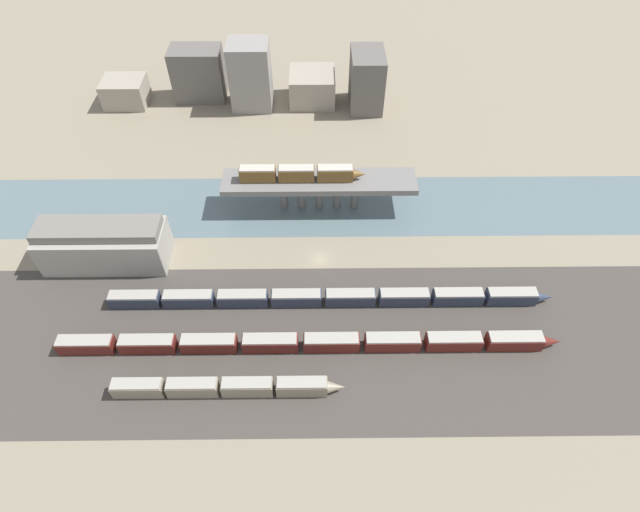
% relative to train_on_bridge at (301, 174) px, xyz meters
% --- Properties ---
extents(ground_plane, '(400.00, 400.00, 0.00)m').
position_rel_train_on_bridge_xyz_m(ground_plane, '(4.81, -19.54, -11.30)').
color(ground_plane, gray).
extents(railbed_yard, '(280.00, 42.00, 0.01)m').
position_rel_train_on_bridge_xyz_m(railbed_yard, '(4.81, -43.54, -11.29)').
color(railbed_yard, '#423D38').
rests_on(railbed_yard, ground).
extents(river_water, '(320.00, 23.79, 0.01)m').
position_rel_train_on_bridge_xyz_m(river_water, '(4.81, -0.00, -11.29)').
color(river_water, slate).
rests_on(river_water, ground).
extents(bridge, '(50.88, 9.60, 9.35)m').
position_rel_train_on_bridge_xyz_m(bridge, '(4.81, -0.00, -3.60)').
color(bridge, slate).
rests_on(bridge, ground).
extents(train_on_bridge, '(32.45, 2.98, 3.98)m').
position_rel_train_on_bridge_xyz_m(train_on_bridge, '(0.00, 0.00, 0.00)').
color(train_on_bridge, brown).
rests_on(train_on_bridge, bridge).
extents(train_yard_near, '(46.22, 2.81, 4.01)m').
position_rel_train_on_bridge_xyz_m(train_yard_near, '(-14.26, -54.87, -9.33)').
color(train_yard_near, gray).
rests_on(train_yard_near, ground).
extents(train_yard_mid, '(106.93, 3.10, 3.77)m').
position_rel_train_on_bridge_xyz_m(train_yard_mid, '(2.03, -44.72, -9.44)').
color(train_yard_mid, '#5B1E19').
rests_on(train_yard_mid, ground).
extents(train_yard_far, '(101.36, 2.99, 3.73)m').
position_rel_train_on_bridge_xyz_m(train_yard_far, '(6.88, -32.90, -9.46)').
color(train_yard_far, '#2D384C').
rests_on(train_yard_far, ground).
extents(warehouse_building, '(29.57, 11.13, 11.99)m').
position_rel_train_on_bridge_xyz_m(warehouse_building, '(-46.99, -19.22, -5.60)').
color(warehouse_building, '#9E998E').
rests_on(warehouse_building, ground).
extents(city_block_far_left, '(13.90, 11.62, 8.55)m').
position_rel_train_on_bridge_xyz_m(city_block_far_left, '(-60.20, 52.57, -7.02)').
color(city_block_far_left, gray).
rests_on(city_block_far_left, ground).
extents(city_block_left, '(16.82, 10.65, 17.21)m').
position_rel_train_on_bridge_xyz_m(city_block_left, '(-35.37, 56.34, -2.69)').
color(city_block_left, '#605B56').
rests_on(city_block_left, ground).
extents(city_block_center, '(13.13, 11.89, 21.56)m').
position_rel_train_on_bridge_xyz_m(city_block_center, '(-17.20, 51.08, -0.52)').
color(city_block_center, gray).
rests_on(city_block_center, ground).
extents(city_block_right, '(15.11, 15.06, 9.99)m').
position_rel_train_on_bridge_xyz_m(city_block_right, '(2.91, 53.88, -6.30)').
color(city_block_right, gray).
rests_on(city_block_right, ground).
extents(city_block_far_right, '(10.67, 15.85, 18.31)m').
position_rel_train_on_bridge_xyz_m(city_block_far_right, '(20.82, 50.49, -2.14)').
color(city_block_far_right, '#605B56').
rests_on(city_block_far_right, ground).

